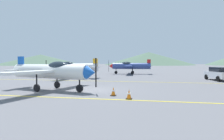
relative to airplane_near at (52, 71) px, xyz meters
name	(u,v)px	position (x,y,z in m)	size (l,w,h in m)	color
ground_plane	(92,90)	(3.07, 0.52, -1.54)	(400.00, 400.00, 0.00)	slate
apron_line_near	(75,98)	(3.07, -2.89, -1.53)	(80.00, 0.16, 0.01)	yellow
apron_line_far	(110,81)	(3.07, 7.73, -1.53)	(80.00, 0.16, 0.01)	yellow
airplane_near	(52,71)	(0.00, 0.00, 0.00)	(7.98, 9.07, 2.73)	white
airplane_mid	(72,67)	(-3.22, 11.57, 0.00)	(7.86, 9.07, 2.73)	silver
airplane_far	(130,66)	(4.03, 21.67, 0.00)	(7.92, 9.11, 2.73)	#33478C
car_sedan	(220,74)	(15.96, 11.18, -0.69)	(2.59, 4.55, 1.62)	white
traffic_cone_front	(113,91)	(5.23, -1.58, -1.25)	(0.36, 0.36, 0.59)	black
traffic_cone_side	(129,94)	(6.37, -2.54, -1.25)	(0.36, 0.36, 0.59)	black
hill_left	(41,60)	(-71.70, 116.53, 2.38)	(62.71, 62.71, 7.82)	#4C6651
hill_centerleft	(149,59)	(7.30, 137.56, 3.39)	(69.07, 69.07, 9.86)	#4C6651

